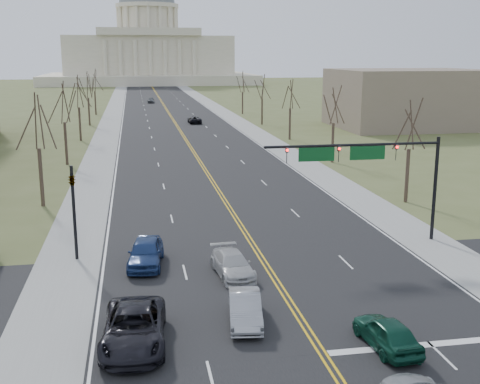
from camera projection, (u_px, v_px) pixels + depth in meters
name	position (u px, v px, depth m)	size (l,w,h in m)	color
ground	(316.00, 343.00, 26.86)	(600.00, 600.00, 0.00)	#4E572B
road	(169.00, 113.00, 132.41)	(20.00, 380.00, 0.01)	black
cross_road	(283.00, 292.00, 32.61)	(120.00, 14.00, 0.01)	black
sidewalk_left	(113.00, 113.00, 130.37)	(4.00, 380.00, 0.03)	gray
sidewalk_right	(222.00, 112.00, 134.45)	(4.00, 380.00, 0.03)	gray
center_line	(169.00, 113.00, 132.41)	(0.42, 380.00, 0.01)	gold
edge_line_left	(123.00, 113.00, 130.75)	(0.15, 380.00, 0.01)	silver
edge_line_right	(213.00, 112.00, 134.07)	(0.15, 380.00, 0.01)	silver
stop_bar	(431.00, 344.00, 26.74)	(9.50, 0.50, 0.01)	silver
capitol	(149.00, 50.00, 263.49)	(90.00, 60.00, 50.00)	beige
signal_mast	(366.00, 160.00, 39.78)	(12.12, 0.44, 7.20)	black
signal_left	(73.00, 202.00, 37.03)	(0.32, 0.36, 6.00)	black
tree_r_0	(410.00, 127.00, 51.05)	(3.74, 3.74, 8.50)	#392821
tree_l_0	(37.00, 125.00, 49.54)	(3.96, 3.96, 9.00)	#392821
tree_r_1	(334.00, 107.00, 70.24)	(3.74, 3.74, 8.50)	#392821
tree_l_1	(63.00, 105.00, 68.73)	(3.96, 3.96, 9.00)	#392821
tree_r_2	(290.00, 96.00, 89.43)	(3.74, 3.74, 8.50)	#392821
tree_l_2	(78.00, 94.00, 87.92)	(3.96, 3.96, 9.00)	#392821
tree_r_3	(262.00, 88.00, 108.63)	(3.74, 3.74, 8.50)	#392821
tree_l_3	(88.00, 87.00, 107.11)	(3.96, 3.96, 9.00)	#392821
tree_r_4	(243.00, 83.00, 127.82)	(3.74, 3.74, 8.50)	#392821
tree_l_4	(94.00, 82.00, 126.31)	(3.96, 3.96, 9.00)	#392821
bldg_right_mass	(408.00, 98.00, 105.46)	(25.00, 20.00, 10.00)	#746552
car_nb_inner_lead	(387.00, 333.00, 26.29)	(1.67, 4.14, 1.41)	#0E3E2D
car_sb_inner_lead	(245.00, 309.00, 28.78)	(1.50, 4.30, 1.42)	gray
car_sb_outer_lead	(134.00, 328.00, 26.51)	(2.75, 5.96, 1.66)	black
car_sb_inner_second	(232.00, 264.00, 34.92)	(1.90, 4.66, 1.35)	#B2B2B2
car_sb_outer_second	(146.00, 252.00, 36.53)	(1.98, 4.91, 1.67)	navy
car_far_nb	(194.00, 120.00, 111.78)	(2.19, 4.76, 1.32)	black
car_far_sb	(151.00, 100.00, 158.24)	(1.69, 4.19, 1.43)	#565A5E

